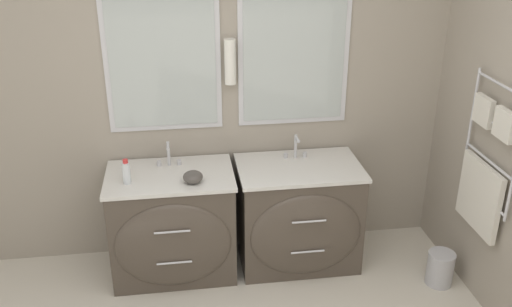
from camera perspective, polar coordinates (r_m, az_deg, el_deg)
wall_back at (r=4.01m, az=-3.50°, el=7.23°), size 4.83×0.16×2.60m
vanity_left at (r=4.04m, az=-8.31°, el=-7.06°), size 0.87×0.62×0.77m
vanity_right at (r=4.12m, az=4.32°, el=-6.19°), size 0.87×0.62×0.77m
faucet_left at (r=3.98m, az=-8.73°, el=-0.14°), size 0.17×0.11×0.17m
faucet_right at (r=4.07m, az=4.00°, el=0.61°), size 0.17×0.11×0.17m
toiletry_bottle at (r=3.79m, az=-12.83°, el=-1.85°), size 0.05×0.05×0.17m
amenity_bowl at (r=3.75m, az=-6.33°, el=-2.35°), size 0.13×0.13×0.08m
waste_bin at (r=4.24m, az=17.94°, el=-10.79°), size 0.19×0.19×0.25m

